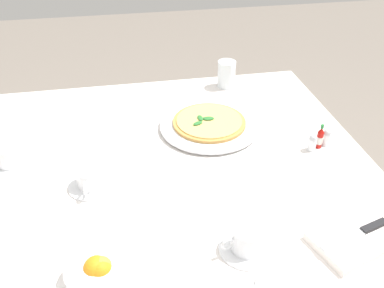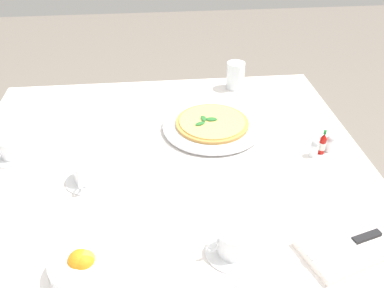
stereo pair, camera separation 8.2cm
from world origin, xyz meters
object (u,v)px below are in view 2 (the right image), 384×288
at_px(napkin_folded, 349,247).
at_px(hot_sauce_bottle, 322,144).
at_px(pizza, 212,122).
at_px(pepper_shaker, 329,144).
at_px(coffee_cup_right_edge, 88,173).
at_px(pizza_plate, 212,126).
at_px(coffee_cup_far_left, 233,243).
at_px(citrus_bowl, 84,265).
at_px(dinner_knife, 349,243).
at_px(water_glass_far_right, 235,77).
at_px(coffee_cup_back_corner, 13,149).
at_px(salt_shaker, 314,149).

distance_m(napkin_folded, hot_sauce_bottle, 0.38).
relative_size(pizza, pepper_shaker, 4.35).
relative_size(coffee_cup_right_edge, napkin_folded, 0.53).
relative_size(pizza_plate, hot_sauce_bottle, 4.00).
distance_m(coffee_cup_far_left, citrus_bowl, 0.33).
height_order(coffee_cup_right_edge, pepper_shaker, coffee_cup_right_edge).
bearing_deg(coffee_cup_far_left, dinner_knife, 175.13).
xyz_separation_m(pizza_plate, pepper_shaker, (-0.34, 0.16, 0.01)).
relative_size(pizza_plate, pizza, 1.36).
bearing_deg(pizza, water_glass_far_right, -114.62).
bearing_deg(coffee_cup_back_corner, pepper_shaker, 175.87).
relative_size(coffee_cup_back_corner, dinner_knife, 0.67).
height_order(napkin_folded, citrus_bowl, citrus_bowl).
bearing_deg(coffee_cup_far_left, napkin_folded, 175.34).
bearing_deg(water_glass_far_right, dinner_knife, 96.97).
bearing_deg(dinner_knife, hot_sauce_bottle, -117.41).
distance_m(water_glass_far_right, salt_shaker, 0.50).
bearing_deg(citrus_bowl, dinner_knife, -179.68).
xyz_separation_m(pizza_plate, coffee_cup_back_corner, (0.62, 0.09, 0.02)).
distance_m(pizza, dinner_knife, 0.60).
relative_size(water_glass_far_right, napkin_folded, 0.42).
bearing_deg(dinner_knife, pizza_plate, -82.38).
distance_m(pizza_plate, napkin_folded, 0.60).
bearing_deg(pepper_shaker, pizza_plate, -25.36).
bearing_deg(pizza_plate, hot_sauce_bottle, 151.27).
bearing_deg(coffee_cup_far_left, coffee_cup_back_corner, -36.09).
xyz_separation_m(pizza, salt_shaker, (-0.29, 0.18, 0.00)).
bearing_deg(hot_sauce_bottle, pizza_plate, -28.73).
bearing_deg(coffee_cup_back_corner, dinner_knife, 152.05).
xyz_separation_m(coffee_cup_back_corner, pepper_shaker, (-0.96, 0.07, -0.00)).
bearing_deg(coffee_cup_right_edge, coffee_cup_back_corner, -30.85).
relative_size(napkin_folded, citrus_bowl, 1.66).
height_order(napkin_folded, dinner_knife, dinner_knife).
distance_m(dinner_knife, salt_shaker, 0.37).
xyz_separation_m(citrus_bowl, hot_sauce_bottle, (-0.67, -0.38, 0.01)).
height_order(dinner_knife, salt_shaker, salt_shaker).
height_order(pizza_plate, pizza, pizza).
xyz_separation_m(salt_shaker, pepper_shaker, (-0.06, -0.02, 0.00)).
bearing_deg(dinner_knife, napkin_folded, 180.00).
distance_m(coffee_cup_back_corner, citrus_bowl, 0.53).
bearing_deg(citrus_bowl, pizza_plate, -122.97).
height_order(pizza_plate, pepper_shaker, pepper_shaker).
relative_size(hot_sauce_bottle, pepper_shaker, 1.48).
bearing_deg(citrus_bowl, water_glass_far_right, -120.21).
bearing_deg(salt_shaker, pizza, -32.46).
bearing_deg(pepper_shaker, coffee_cup_far_left, 44.44).
distance_m(pizza_plate, salt_shaker, 0.34).
distance_m(napkin_folded, dinner_knife, 0.01).
relative_size(coffee_cup_right_edge, salt_shaker, 2.34).
bearing_deg(pizza, pizza_plate, 175.75).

